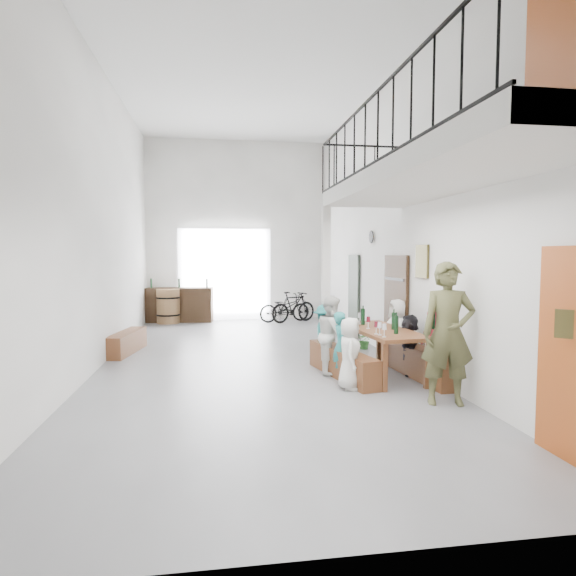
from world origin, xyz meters
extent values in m
plane|color=slate|center=(0.00, 0.00, 0.00)|extent=(12.00, 12.00, 0.00)
plane|color=white|center=(0.00, 6.00, 2.75)|extent=(5.50, 0.00, 5.50)
plane|color=white|center=(0.00, -6.00, 2.75)|extent=(5.50, 0.00, 5.50)
plane|color=white|center=(-2.75, 0.00, 2.75)|extent=(0.00, 12.00, 12.00)
plane|color=white|center=(2.75, 0.00, 2.75)|extent=(0.00, 12.00, 12.00)
plane|color=white|center=(0.00, 0.00, 5.50)|extent=(12.00, 12.00, 0.00)
cube|color=white|center=(-0.40, 5.94, 1.40)|extent=(2.80, 0.08, 2.80)
cube|color=#973E14|center=(2.70, -4.90, 1.05)|extent=(0.06, 0.95, 2.10)
cube|color=#352214|center=(2.70, -0.30, 1.00)|extent=(0.06, 1.10, 2.00)
cube|color=#2D372D|center=(2.70, 2.50, 1.00)|extent=(0.06, 0.80, 2.00)
cube|color=#973E14|center=(2.70, -4.50, 4.10)|extent=(0.06, 0.90, 1.95)
cube|color=#453E1B|center=(2.72, -1.40, 1.90)|extent=(0.04, 0.45, 0.55)
cylinder|color=white|center=(2.71, 1.20, 2.40)|extent=(0.04, 0.28, 0.28)
cube|color=silver|center=(2.00, -3.20, 3.00)|extent=(1.50, 5.60, 0.25)
cube|color=black|center=(1.27, -3.20, 3.98)|extent=(0.03, 5.60, 0.03)
cube|color=black|center=(1.27, -3.20, 3.15)|extent=(0.03, 5.60, 0.03)
cube|color=black|center=(2.00, -0.42, 3.98)|extent=(1.50, 0.03, 0.03)
cube|color=silver|center=(1.30, -0.45, 1.44)|extent=(0.14, 0.14, 2.88)
cube|color=brown|center=(2.01, -1.45, 0.76)|extent=(1.00, 2.06, 0.06)
cube|color=brown|center=(1.75, -2.34, 0.36)|extent=(0.07, 0.07, 0.73)
cube|color=brown|center=(2.43, -2.27, 0.36)|extent=(0.07, 0.07, 0.73)
cube|color=brown|center=(1.59, -0.63, 0.36)|extent=(0.07, 0.07, 0.73)
cube|color=brown|center=(2.28, -0.57, 0.36)|extent=(0.07, 0.07, 0.73)
cube|color=brown|center=(1.36, -1.41, 0.23)|extent=(0.71, 2.03, 0.46)
cube|color=brown|center=(2.57, -1.48, 0.26)|extent=(0.47, 2.24, 0.51)
cylinder|color=black|center=(1.86, -0.94, 0.97)|extent=(0.07, 0.07, 0.35)
cylinder|color=black|center=(2.07, -1.95, 0.97)|extent=(0.07, 0.07, 0.35)
cylinder|color=black|center=(2.19, -1.54, 0.97)|extent=(0.07, 0.07, 0.35)
cube|color=brown|center=(-2.50, 1.14, 0.22)|extent=(0.61, 1.58, 0.43)
cylinder|color=brown|center=(-2.06, 5.40, 0.50)|extent=(0.67, 0.67, 1.01)
cylinder|color=black|center=(-2.06, 5.40, 0.25)|extent=(0.69, 0.69, 0.05)
cylinder|color=black|center=(-2.06, 5.40, 0.76)|extent=(0.69, 0.69, 0.05)
cube|color=#352214|center=(-1.75, 5.65, 0.51)|extent=(1.98, 0.75, 1.02)
cylinder|color=black|center=(-2.57, 5.69, 1.16)|extent=(0.06, 0.06, 0.28)
cylinder|color=black|center=(-1.75, 5.61, 1.16)|extent=(0.06, 0.06, 0.28)
cylinder|color=black|center=(-0.94, 5.53, 1.16)|extent=(0.06, 0.06, 0.28)
imported|color=silver|center=(1.29, -2.11, 0.54)|extent=(0.47, 0.60, 1.08)
imported|color=teal|center=(1.31, -1.50, 0.55)|extent=(0.30, 0.42, 1.09)
imported|color=silver|center=(1.26, -1.12, 0.66)|extent=(0.62, 0.73, 1.31)
imported|color=teal|center=(1.27, -0.55, 0.56)|extent=(0.47, 0.76, 1.12)
imported|color=red|center=(2.64, -2.02, 0.59)|extent=(0.34, 0.71, 1.18)
imported|color=black|center=(2.51, -1.43, 0.51)|extent=(0.45, 0.98, 1.02)
imported|color=silver|center=(2.56, -0.76, 0.61)|extent=(0.40, 0.60, 1.21)
imported|color=#484829|center=(2.39, -3.00, 0.96)|extent=(0.79, 0.61, 1.92)
imported|color=#1B531E|center=(2.45, 0.80, 0.19)|extent=(0.42, 0.39, 0.38)
imported|color=black|center=(1.35, 5.17, 0.42)|extent=(1.69, 0.96, 0.84)
imported|color=black|center=(1.60, 5.03, 0.46)|extent=(1.57, 1.06, 0.92)
camera|label=1|loc=(-0.69, -8.98, 2.02)|focal=30.00mm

